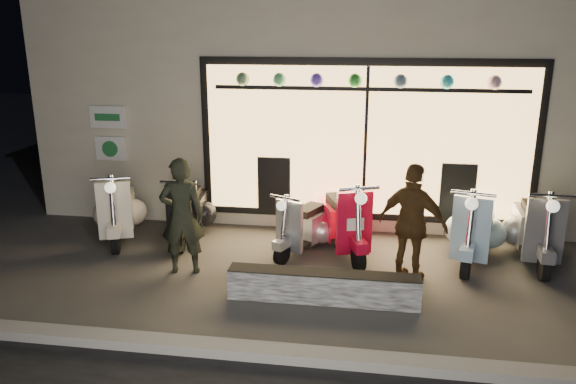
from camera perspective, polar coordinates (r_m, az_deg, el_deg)
name	(u,v)px	position (r m, az deg, el deg)	size (l,w,h in m)	color
ground	(300,278)	(7.86, 1.26, -8.68)	(40.00, 40.00, 0.00)	#383533
kerb	(276,353)	(6.09, -1.27, -16.07)	(40.00, 0.25, 0.12)	slate
shop_building	(331,88)	(12.14, 4.44, 10.54)	(10.20, 6.23, 4.20)	beige
graffiti_barrier	(323,287)	(7.15, 3.60, -9.59)	(2.40, 0.28, 0.40)	black
scooter_silver	(307,225)	(8.68, 1.96, -3.41)	(0.80, 1.33, 0.97)	black
scooter_red	(342,220)	(8.70, 5.46, -2.89)	(0.89, 1.61, 1.16)	black
scooter_black	(190,210)	(9.41, -9.97, -1.80)	(0.60, 1.52, 1.08)	black
scooter_cream	(119,209)	(9.65, -16.82, -1.65)	(0.87, 1.58, 1.14)	black
scooter_blue	(475,227)	(8.83, 18.42, -3.40)	(0.80, 1.64, 1.17)	black
scooter_grey	(534,228)	(9.12, 23.75, -3.36)	(0.57, 1.62, 1.16)	black
man	(182,216)	(7.87, -10.71, -2.42)	(0.60, 0.40, 1.66)	black
woman	(413,224)	(7.64, 12.55, -3.20)	(0.96, 0.40, 1.64)	#53361A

